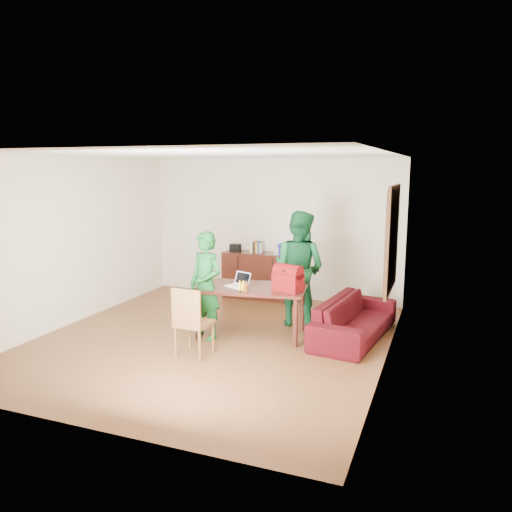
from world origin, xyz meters
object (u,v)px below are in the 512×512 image
at_px(person_near, 206,285).
at_px(red_bag, 288,281).
at_px(table, 251,293).
at_px(person_far, 299,269).
at_px(chair, 194,335).
at_px(sofa, 355,319).
at_px(laptop, 236,284).
at_px(bottle, 246,286).

relative_size(person_near, red_bag, 3.85).
xyz_separation_m(table, person_far, (0.52, 0.77, 0.26)).
height_order(chair, red_bag, red_bag).
relative_size(person_near, sofa, 0.80).
relative_size(person_near, laptop, 4.59).
bearing_deg(red_bag, chair, -117.64).
distance_m(person_near, red_bag, 1.22).
xyz_separation_m(bottle, red_bag, (0.54, 0.28, 0.07)).
xyz_separation_m(table, red_bag, (0.59, -0.05, 0.25)).
xyz_separation_m(chair, person_near, (-0.17, 0.72, 0.52)).
bearing_deg(person_near, sofa, 40.53).
relative_size(chair, laptop, 2.75).
distance_m(chair, sofa, 2.43).
bearing_deg(sofa, bottle, 126.25).
height_order(chair, sofa, chair).
xyz_separation_m(chair, laptop, (0.21, 0.98, 0.52)).
bearing_deg(bottle, table, 98.76).
xyz_separation_m(laptop, sofa, (1.70, 0.53, -0.51)).
bearing_deg(chair, laptop, 81.19).
height_order(laptop, bottle, laptop).
bearing_deg(sofa, table, 114.54).
height_order(person_far, bottle, person_far).
distance_m(table, chair, 1.20).
bearing_deg(sofa, laptop, 114.91).
xyz_separation_m(laptop, red_bag, (0.80, 0.02, 0.11)).
height_order(person_near, red_bag, person_near).
bearing_deg(person_near, chair, -57.04).
relative_size(table, chair, 1.80).
xyz_separation_m(bottle, sofa, (1.43, 0.78, -0.55)).
bearing_deg(bottle, red_bag, 27.39).
bearing_deg(table, person_far, 47.28).
xyz_separation_m(person_far, sofa, (0.97, -0.31, -0.64)).
xyz_separation_m(person_far, laptop, (-0.73, -0.84, -0.13)).
relative_size(person_far, sofa, 0.93).
distance_m(person_near, person_far, 1.58).
bearing_deg(person_near, table, 49.57).
bearing_deg(person_far, red_bag, 110.23).
bearing_deg(laptop, person_far, 70.95).
distance_m(chair, person_near, 0.90).
height_order(person_near, person_far, person_far).
relative_size(table, bottle, 9.81).
bearing_deg(person_near, person_far, 64.49).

